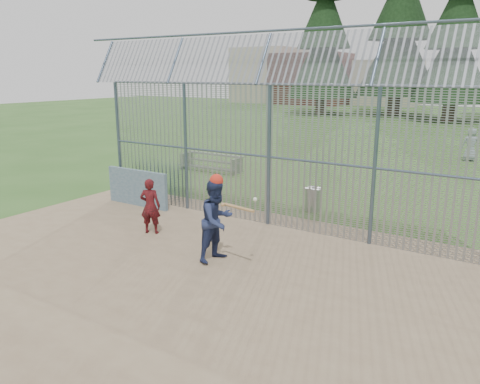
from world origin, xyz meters
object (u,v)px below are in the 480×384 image
Objects in this scene: onlooker at (150,206)px; trash_can at (313,199)px; batter at (217,221)px; bleacher at (211,162)px; dugout_wall at (138,188)px.

trash_can is at bearing -147.26° from onlooker.
batter is 0.64× the size of bleacher.
batter is at bearing -25.92° from dugout_wall.
dugout_wall is at bearing -63.38° from onlooker.
dugout_wall is at bearing -152.76° from trash_can.
trash_can is (0.18, 5.03, -0.60)m from batter.
onlooker is 1.87× the size of trash_can.
onlooker is 0.51× the size of bleacher.
batter reaches higher than dugout_wall.
bleacher is at bearing 46.65° from batter.
trash_can is (2.82, 4.45, -0.41)m from onlooker.
dugout_wall reaches higher than trash_can.
trash_can is (5.11, 2.63, -0.24)m from dugout_wall.
dugout_wall is 1.63× the size of onlooker.
onlooker is 8.65m from bleacher.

